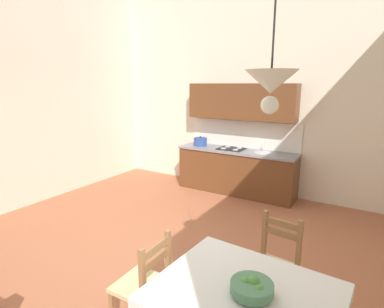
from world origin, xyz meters
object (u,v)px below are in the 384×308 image
Objects in this scene: fruit_bowl at (252,287)px; pendant_lamp at (271,83)px; dining_table at (244,306)px; dining_chair_tv_side at (144,286)px; dining_chair_kitchen_side at (274,266)px; kitchen_cabinetry at (237,151)px.

pendant_lamp is (0.03, 0.06, 1.38)m from fruit_bowl.
pendant_lamp reaches higher than dining_table.
dining_chair_tv_side and dining_chair_kitchen_side have the same top height.
kitchen_cabinetry reaches higher than dining_chair_kitchen_side.
pendant_lamp is at bearing 2.77° from dining_chair_tv_side.
dining_chair_kitchen_side is (0.90, 0.89, 0.00)m from dining_chair_tv_side.
kitchen_cabinetry reaches higher than dining_table.
dining_chair_tv_side is 3.10× the size of fruit_bowl.
dining_chair_kitchen_side reaches higher than dining_table.
dining_chair_tv_side is (-0.93, -0.01, -0.19)m from dining_table.
pendant_lamp is (0.09, 0.04, 1.56)m from dining_table.
dining_table is at bearing -66.03° from kitchen_cabinetry.
kitchen_cabinetry is 4.37m from pendant_lamp.
pendant_lamp is at bearing 58.89° from fruit_bowl.
dining_chair_kitchen_side is at bearing 44.74° from dining_chair_tv_side.
kitchen_cabinetry is at bearing 119.55° from dining_chair_kitchen_side.
dining_chair_kitchen_side is (1.65, -2.92, -0.41)m from kitchen_cabinetry.
fruit_bowl is at bearing -18.91° from dining_table.
dining_chair_tv_side is 1.16× the size of pendant_lamp.
dining_chair_kitchen_side is 1.94m from pendant_lamp.
fruit_bowl is (0.99, -0.01, 0.37)m from dining_chair_tv_side.
kitchen_cabinetry reaches higher than dining_chair_tv_side.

